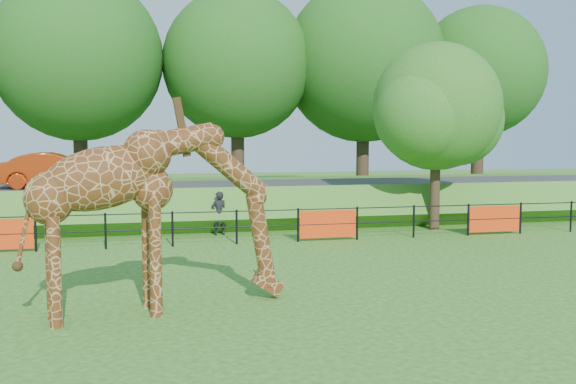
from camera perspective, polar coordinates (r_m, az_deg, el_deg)
The scene contains 9 objects.
ground at distance 12.75m, azimuth 0.43°, elevation -10.68°, with size 90.00×90.00×0.00m, color #295C17.
giraffe at distance 12.76m, azimuth -11.39°, elevation -2.23°, with size 5.22×0.96×3.73m, color #5B2E12, non-canonical shape.
perimeter_fence at distance 20.36m, azimuth -4.59°, elevation -3.12°, with size 28.07×0.10×1.10m, color black, non-canonical shape.
embankment at distance 27.74m, azimuth -6.70°, elevation -0.71°, with size 40.00×9.00×1.30m, color #295C17.
road at distance 26.19m, azimuth -6.39°, elevation 0.50°, with size 40.00×5.00×0.12m, color #2F2F32.
car_red at distance 26.18m, azimuth -20.07°, elevation 1.83°, with size 1.43×4.10×1.35m, color #BA320D.
visitor at distance 22.23m, azimuth -6.15°, elevation -1.89°, with size 0.55×0.36×1.51m, color black.
tree_east at distance 23.94m, azimuth 13.24°, elevation 6.96°, with size 5.40×4.71×6.76m.
bg_tree_line at distance 34.47m, azimuth -4.73°, elevation 11.35°, with size 37.30×8.80×11.82m.
Camera 1 is at (-2.73, -11.96, 3.49)m, focal length 40.00 mm.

